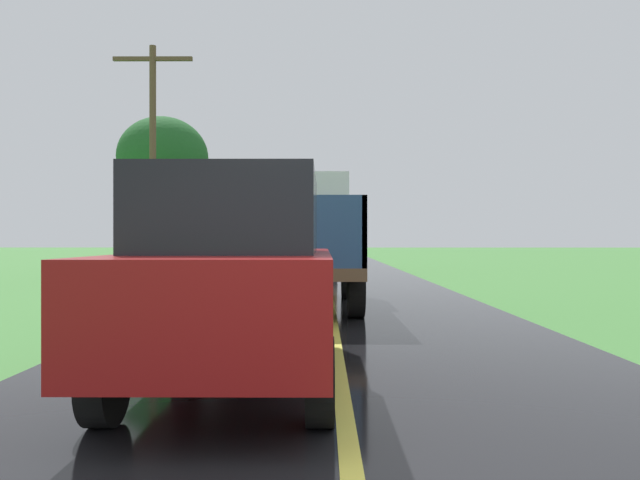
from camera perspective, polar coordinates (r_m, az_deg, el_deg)
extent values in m
cube|color=#2D2D30|center=(11.75, -2.09, -3.52)|extent=(0.90, 5.51, 0.24)
cube|color=brown|center=(11.74, -2.09, -2.55)|extent=(2.30, 5.80, 0.20)
cube|color=silver|center=(13.68, -1.75, 2.22)|extent=(2.10, 1.90, 1.90)
cube|color=black|center=(14.65, -1.62, 3.38)|extent=(1.78, 0.02, 0.76)
cube|color=#2D517F|center=(10.86, -8.17, 0.67)|extent=(0.08, 3.85, 1.10)
cube|color=#2D517F|center=(10.76, 3.61, 0.68)|extent=(0.08, 3.85, 1.10)
cube|color=#2D517F|center=(8.87, -2.87, 0.81)|extent=(2.30, 0.08, 1.10)
cube|color=#2D517F|center=(12.63, -1.92, 0.58)|extent=(2.30, 0.08, 1.10)
cylinder|color=black|center=(13.63, -6.20, -3.45)|extent=(0.28, 1.00, 1.00)
cylinder|color=black|center=(13.55, 2.68, -3.47)|extent=(0.28, 1.00, 1.00)
cylinder|color=black|center=(10.27, -8.35, -4.60)|extent=(0.28, 1.00, 1.00)
cylinder|color=black|center=(10.17, 3.47, -4.65)|extent=(0.28, 1.00, 1.00)
ellipsoid|color=#70A821|center=(10.69, -0.74, 0.60)|extent=(0.47, 0.44, 0.49)
ellipsoid|color=#7BBD23|center=(11.64, -3.72, 1.85)|extent=(0.48, 0.61, 0.44)
ellipsoid|color=#6FB430|center=(11.29, -2.36, 0.24)|extent=(0.56, 0.68, 0.36)
ellipsoid|color=#79B725|center=(10.84, -0.24, 0.33)|extent=(0.53, 0.48, 0.38)
ellipsoid|color=#68AC24|center=(11.19, -5.36, 0.34)|extent=(0.45, 0.57, 0.50)
ellipsoid|color=#74AD2B|center=(10.38, 0.27, -1.18)|extent=(0.49, 0.60, 0.44)
ellipsoid|color=#78AC2C|center=(9.66, -5.46, 0.59)|extent=(0.42, 0.44, 0.41)
ellipsoid|color=#7AAA2A|center=(10.35, -3.71, 2.27)|extent=(0.41, 0.53, 0.38)
ellipsoid|color=#79AC29|center=(10.30, -3.80, -1.21)|extent=(0.41, 0.41, 0.40)
ellipsoid|color=#7AAC36|center=(11.41, 0.19, 0.44)|extent=(0.53, 0.56, 0.45)
cube|color=#2D2D30|center=(26.88, -0.96, -1.50)|extent=(0.90, 5.51, 0.24)
cube|color=brown|center=(26.88, -0.96, -1.08)|extent=(2.30, 5.80, 0.20)
cube|color=gold|center=(28.83, -0.88, 1.09)|extent=(2.10, 1.90, 1.90)
cube|color=black|center=(29.79, -0.84, 1.69)|extent=(1.79, 0.02, 0.76)
cube|color=brown|center=(25.95, -3.46, 0.32)|extent=(0.08, 3.85, 1.10)
cube|color=brown|center=(25.90, 1.45, 0.32)|extent=(0.08, 3.85, 1.10)
cube|color=brown|center=(24.01, -1.11, 0.34)|extent=(2.30, 0.08, 1.10)
cube|color=brown|center=(27.78, -0.92, 0.30)|extent=(2.30, 0.08, 1.10)
cylinder|color=black|center=(28.72, -2.98, -1.60)|extent=(0.28, 1.00, 1.00)
cylinder|color=black|center=(28.68, 1.22, -1.61)|extent=(0.28, 1.00, 1.00)
cylinder|color=black|center=(25.34, -3.42, -1.83)|extent=(0.28, 1.00, 1.00)
cylinder|color=black|center=(25.29, 1.34, -1.83)|extent=(0.28, 1.00, 1.00)
ellipsoid|color=#6FA836|center=(26.61, -0.12, 0.83)|extent=(0.51, 0.55, 0.48)
ellipsoid|color=#76AD36|center=(25.26, 0.69, 1.03)|extent=(0.59, 0.65, 0.39)
ellipsoid|color=#7FAC25|center=(26.54, -2.16, 0.26)|extent=(0.59, 0.72, 0.48)
ellipsoid|color=#70AC21|center=(26.81, 0.69, 0.23)|extent=(0.49, 0.53, 0.39)
ellipsoid|color=#7BB334|center=(25.03, -0.50, 0.17)|extent=(0.60, 0.64, 0.43)
ellipsoid|color=#78B42D|center=(24.90, 0.79, 0.18)|extent=(0.44, 0.43, 0.51)
ellipsoid|color=#6CB230|center=(24.51, 0.27, -0.62)|extent=(0.47, 0.52, 0.41)
ellipsoid|color=#7CAE2F|center=(24.56, -1.45, -0.48)|extent=(0.49, 0.57, 0.39)
ellipsoid|color=#77B034|center=(27.28, -2.42, -0.46)|extent=(0.56, 0.58, 0.42)
ellipsoid|color=#76BF2D|center=(25.66, -1.36, -0.50)|extent=(0.51, 0.66, 0.42)
ellipsoid|color=#78BA21|center=(27.37, 0.29, 0.28)|extent=(0.47, 0.52, 0.51)
cylinder|color=brown|center=(18.88, -15.79, 6.89)|extent=(0.20, 0.20, 7.32)
cube|color=brown|center=(19.54, -15.80, 16.43)|extent=(2.42, 0.12, 0.12)
cylinder|color=#4C3823|center=(22.37, -14.88, 0.42)|extent=(0.28, 0.28, 3.11)
ellipsoid|color=#1E5623|center=(22.57, -14.88, 7.71)|extent=(3.27, 3.27, 2.94)
cylinder|color=#4C3823|center=(32.40, -11.50, -0.61)|extent=(0.28, 0.28, 2.07)
ellipsoid|color=#236028|center=(32.47, -11.50, 3.68)|extent=(3.49, 3.49, 3.14)
cube|color=maroon|center=(5.56, -7.91, -5.29)|extent=(1.70, 4.10, 0.80)
cube|color=black|center=(5.34, -8.22, 2.54)|extent=(1.44, 2.05, 0.70)
cylinder|color=black|center=(7.00, -12.71, -8.27)|extent=(0.20, 0.64, 0.64)
cylinder|color=black|center=(6.83, 0.12, -8.49)|extent=(0.20, 0.64, 0.64)
cylinder|color=black|center=(4.60, -20.04, -12.68)|extent=(0.20, 0.64, 0.64)
cylinder|color=black|center=(4.33, 0.01, -13.49)|extent=(0.20, 0.64, 0.64)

